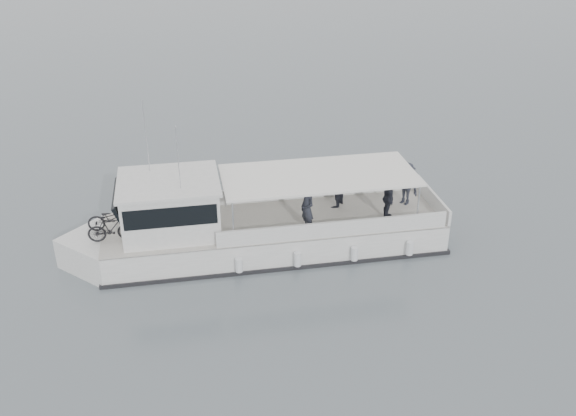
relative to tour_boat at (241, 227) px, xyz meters
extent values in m
plane|color=#525D60|center=(0.90, -0.80, -0.96)|extent=(1400.00, 1400.00, 0.00)
cube|color=white|center=(1.22, 0.05, -0.50)|extent=(12.33, 3.80, 1.32)
cube|color=white|center=(-4.88, -0.22, -0.50)|extent=(3.30, 3.30, 1.32)
cube|color=beige|center=(1.22, 0.05, 0.16)|extent=(12.33, 3.80, 0.06)
cube|color=black|center=(1.22, 0.05, -0.91)|extent=(12.54, 3.93, 0.18)
cube|color=white|center=(2.97, 1.70, 0.46)|extent=(8.13, 0.47, 0.61)
cube|color=white|center=(3.11, -1.43, 0.46)|extent=(8.13, 0.47, 0.61)
cube|color=white|center=(7.26, 0.32, 0.46)|extent=(0.25, 3.25, 0.61)
cube|color=white|center=(-2.44, -0.11, 1.07)|extent=(3.37, 2.89, 1.83)
cube|color=black|center=(-4.01, -0.18, 1.23)|extent=(0.68, 2.56, 1.18)
cube|color=black|center=(-2.44, -0.11, 1.38)|extent=(3.17, 2.92, 0.71)
cube|color=white|center=(-2.44, -0.11, 2.04)|extent=(3.58, 3.10, 0.10)
cube|color=white|center=(2.84, 0.13, 1.84)|extent=(7.04, 3.36, 0.08)
cylinder|color=silver|center=(-0.35, -1.44, 1.00)|extent=(0.06, 0.06, 1.68)
cylinder|color=silver|center=(-0.47, 1.40, 1.00)|extent=(0.06, 0.06, 1.68)
cylinder|color=silver|center=(6.15, -1.15, 1.00)|extent=(0.06, 0.06, 1.68)
cylinder|color=silver|center=(6.03, 1.69, 1.00)|extent=(0.06, 0.06, 1.68)
cylinder|color=silver|center=(-3.09, 0.78, 3.36)|extent=(0.03, 0.03, 2.64)
cylinder|color=silver|center=(-2.00, -0.80, 3.16)|extent=(0.03, 0.03, 2.24)
cylinder|color=white|center=(-0.23, -1.80, -0.45)|extent=(0.25, 0.25, 0.51)
cylinder|color=white|center=(1.80, -1.71, -0.45)|extent=(0.25, 0.25, 0.51)
cylinder|color=white|center=(3.83, -1.62, -0.45)|extent=(0.25, 0.25, 0.51)
cylinder|color=white|center=(5.87, -1.53, -0.45)|extent=(0.25, 0.25, 0.51)
imported|color=black|center=(-4.49, 0.20, 0.62)|extent=(1.77, 0.69, 0.92)
imported|color=black|center=(-4.45, -0.61, 0.64)|extent=(1.63, 0.53, 0.97)
imported|color=#282B36|center=(2.27, -0.82, 1.01)|extent=(0.62, 0.73, 1.71)
imported|color=#282B36|center=(3.62, 0.87, 1.01)|extent=(1.01, 1.05, 1.71)
imported|color=#282B36|center=(5.31, -0.37, 1.01)|extent=(0.46, 1.02, 1.71)
imported|color=#282B36|center=(6.28, 0.69, 1.01)|extent=(1.15, 1.27, 1.71)
camera|label=1|loc=(-1.13, -20.29, 11.30)|focal=40.00mm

